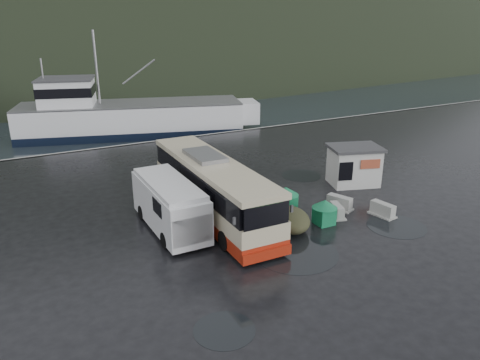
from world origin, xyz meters
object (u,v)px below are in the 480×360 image
coach_bus (213,216)px  white_van (171,229)px  jersey_barrier_a (382,216)px  jersey_barrier_c (339,209)px  ticket_kiosk (352,184)px  waste_bin_right (324,224)px  waste_bin_left (285,211)px  jersey_barrier_b (336,216)px  dome_tent (290,229)px  fishing_trawler (132,122)px

coach_bus → white_van: size_ratio=1.88×
jersey_barrier_a → jersey_barrier_c: bearing=128.2°
ticket_kiosk → white_van: bearing=-157.9°
waste_bin_right → ticket_kiosk: ticket_kiosk is taller
waste_bin_left → ticket_kiosk: ticket_kiosk is taller
white_van → waste_bin_right: 8.72m
ticket_kiosk → jersey_barrier_b: (-4.62, -3.94, 0.00)m
ticket_kiosk → dome_tent: bearing=-134.6°
waste_bin_left → jersey_barrier_b: 3.08m
jersey_barrier_a → fishing_trawler: 32.98m
fishing_trawler → jersey_barrier_b: bearing=-67.0°
jersey_barrier_a → ticket_kiosk: bearing=67.3°
waste_bin_left → jersey_barrier_c: (3.15, -1.24, 0.00)m
coach_bus → jersey_barrier_b: bearing=-28.0°
white_van → jersey_barrier_c: (10.18, -2.19, 0.00)m
white_van → dome_tent: (5.85, -3.21, 0.00)m
dome_tent → fishing_trawler: size_ratio=0.11×
waste_bin_right → fishing_trawler: (-2.21, 31.70, 0.00)m
coach_bus → dome_tent: size_ratio=4.25×
jersey_barrier_a → jersey_barrier_c: size_ratio=0.97×
waste_bin_right → waste_bin_left: bearing=110.7°
waste_bin_left → ticket_kiosk: 7.16m
waste_bin_left → ticket_kiosk: bearing=15.2°
ticket_kiosk → waste_bin_left: bearing=-146.5°
ticket_kiosk → jersey_barrier_a: bearing=-94.4°
coach_bus → jersey_barrier_a: coach_bus is taller
coach_bus → jersey_barrier_c: size_ratio=7.73×
coach_bus → ticket_kiosk: (11.07, 0.39, 0.00)m
ticket_kiosk → fishing_trawler: bearing=125.0°
waste_bin_left → jersey_barrier_a: size_ratio=0.98×
white_van → jersey_barrier_c: size_ratio=4.11×
waste_bin_right → coach_bus: bearing=141.8°
waste_bin_left → waste_bin_right: waste_bin_left is taller
coach_bus → jersey_barrier_b: size_ratio=8.68×
jersey_barrier_a → coach_bus: bearing=151.9°
dome_tent → jersey_barrier_b: 3.47m
jersey_barrier_a → waste_bin_right: bearing=169.2°
jersey_barrier_b → fishing_trawler: size_ratio=0.05×
white_van → jersey_barrier_b: size_ratio=4.62×
coach_bus → jersey_barrier_a: size_ratio=7.96×
jersey_barrier_b → waste_bin_right: bearing=-160.3°
white_van → ticket_kiosk: size_ratio=1.94×
white_van → jersey_barrier_a: 12.51m
coach_bus → white_van: (-2.86, -0.53, 0.00)m
coach_bus → jersey_barrier_a: (8.92, -4.75, 0.00)m
coach_bus → dome_tent: coach_bus is taller
white_van → dome_tent: size_ratio=2.26×
white_van → fishing_trawler: fishing_trawler is taller
waste_bin_left → ticket_kiosk: size_ratio=0.45×
white_van → fishing_trawler: bearing=78.6°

